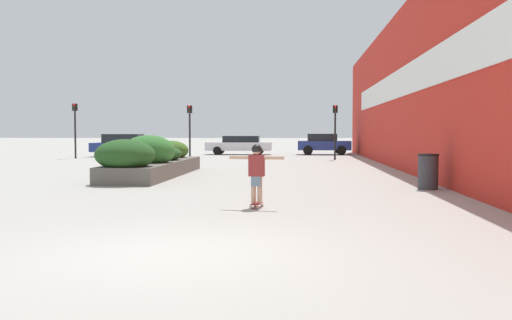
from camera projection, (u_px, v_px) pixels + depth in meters
ground_plane at (171, 253)px, 7.72m from camera, size 300.00×300.00×0.00m
building_wall_right at (407, 89)px, 24.39m from camera, size 0.67×43.51×6.94m
planter_box at (152, 160)px, 20.95m from camera, size 2.03×8.58×1.53m
skateboard at (257, 205)px, 12.35m from camera, size 0.28×0.57×0.10m
skateboarder at (257, 167)px, 12.31m from camera, size 1.20×0.25×1.28m
trash_bin at (428, 172)px, 16.30m from camera, size 0.59×0.59×1.02m
car_leftmost at (445, 145)px, 36.50m from camera, size 4.16×1.95×1.56m
car_center_left at (125, 145)px, 38.06m from camera, size 4.42×1.98×1.51m
car_center_right at (324, 144)px, 41.46m from camera, size 3.81×1.96×1.52m
car_rightmost at (240, 145)px, 41.67m from camera, size 4.78×1.88×1.36m
traffic_light_left at (190, 122)px, 33.94m from camera, size 0.28×0.30×3.23m
traffic_light_right at (335, 122)px, 33.70m from camera, size 0.28×0.30×3.23m
traffic_light_far_left at (75, 121)px, 35.41m from camera, size 0.28×0.30×3.41m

